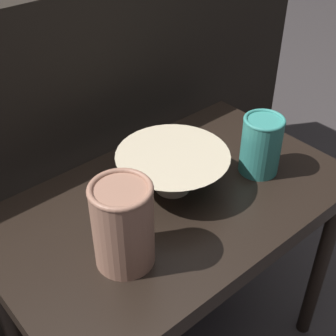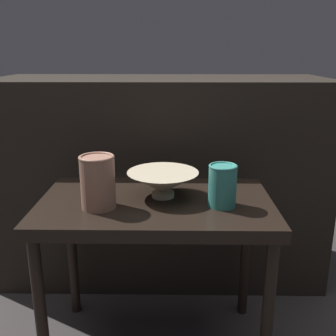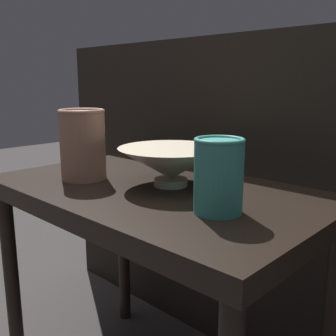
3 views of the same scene
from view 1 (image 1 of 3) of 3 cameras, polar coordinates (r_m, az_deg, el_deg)
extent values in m
cube|color=black|center=(0.96, 0.68, -4.71)|extent=(0.74, 0.44, 0.04)
cylinder|color=black|center=(1.27, 18.03, -11.46)|extent=(0.04, 0.04, 0.51)
cylinder|color=black|center=(1.17, -18.89, -17.16)|extent=(0.04, 0.04, 0.51)
cylinder|color=black|center=(1.42, 5.77, -3.35)|extent=(0.04, 0.04, 0.51)
cube|color=black|center=(1.38, -14.47, 4.23)|extent=(1.42, 0.50, 0.89)
cylinder|color=#C1B293|center=(0.97, 0.56, -2.03)|extent=(0.07, 0.07, 0.02)
cone|color=#C1B293|center=(0.94, 0.57, -0.05)|extent=(0.23, 0.23, 0.07)
cylinder|color=#996B56|center=(0.78, -5.49, -7.05)|extent=(0.10, 0.10, 0.16)
torus|color=#996B56|center=(0.73, -5.85, -2.61)|extent=(0.11, 0.11, 0.01)
cylinder|color=teal|center=(1.00, 11.26, 2.67)|extent=(0.08, 0.08, 0.13)
torus|color=teal|center=(0.97, 11.70, 5.73)|extent=(0.09, 0.09, 0.01)
camera|label=2|loc=(0.84, 90.33, -14.21)|focal=42.00mm
camera|label=3|loc=(1.14, 47.30, 4.15)|focal=42.00mm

